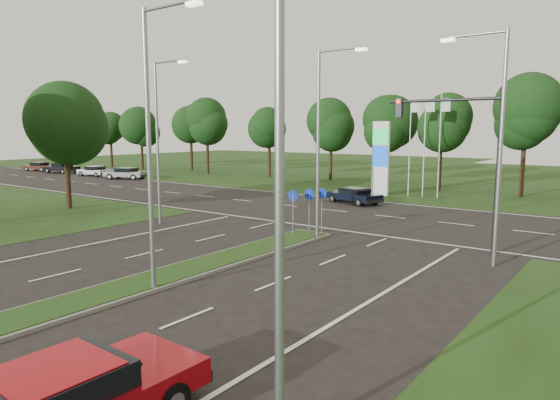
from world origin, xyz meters
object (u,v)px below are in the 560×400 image
Objects in this scene: far_car_b at (95,171)px; far_car_d at (39,166)px; far_car_c at (62,168)px; far_car_a at (126,173)px; navy_sedan at (354,195)px.

far_car_b is 12.59m from far_car_d.
far_car_c is at bearing -106.33° from far_car_d.
far_car_c is at bearing 84.63° from far_car_b.
far_car_a is 1.01× the size of far_car_c.
far_car_a is at bearing -106.29° from far_car_d.
far_car_c is (-12.93, -0.01, 0.02)m from far_car_a.
far_car_d is at bearing 66.76° from far_car_a.
far_car_a is at bearing -96.79° from far_car_c.
far_car_a is 5.88m from far_car_b.
far_car_a is 1.12× the size of far_car_b.
far_car_b is 0.90× the size of far_car_c.
far_car_b is at bearing 104.66° from navy_sedan.
far_car_c reaches higher than navy_sedan.
far_car_d is (-5.54, 0.00, -0.08)m from far_car_c.
far_car_c is 5.54m from far_car_d.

